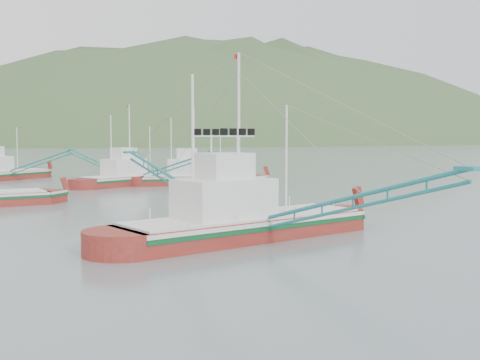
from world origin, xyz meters
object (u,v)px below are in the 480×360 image
main_boat (243,207)px  bg_boat_extra (0,164)px  bg_boat_right (197,168)px  bg_boat_far (132,168)px

main_boat → bg_boat_extra: main_boat is taller
bg_boat_right → bg_boat_far: bearing=171.2°
bg_boat_far → bg_boat_extra: (-13.64, 17.48, 0.12)m
bg_boat_far → bg_boat_extra: size_ratio=1.05×
bg_boat_right → bg_boat_extra: bg_boat_extra is taller
bg_boat_far → bg_boat_right: 8.41m
bg_boat_right → main_boat: bearing=-92.1°
bg_boat_far → bg_boat_right: bearing=-50.5°
bg_boat_right → bg_boat_extra: size_ratio=1.03×
main_boat → bg_boat_right: 41.50m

